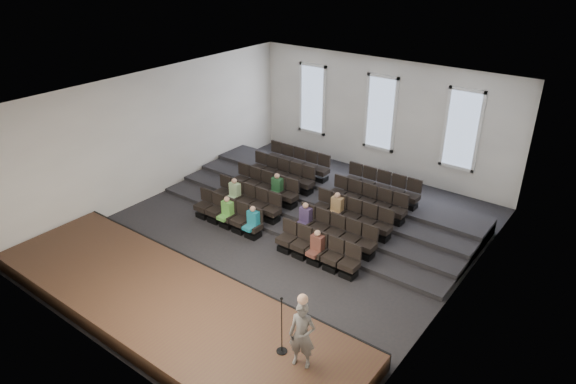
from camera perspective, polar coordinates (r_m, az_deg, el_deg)
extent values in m
plane|color=black|center=(17.93, -0.89, -4.94)|extent=(14.00, 14.00, 0.00)
cube|color=white|center=(15.92, -1.01, 10.68)|extent=(12.00, 14.00, 0.02)
cube|color=white|center=(22.36, 10.29, 8.16)|extent=(12.00, 0.04, 5.00)
cube|color=white|center=(12.69, -21.03, -8.04)|extent=(12.00, 0.04, 5.00)
cube|color=white|center=(20.77, -14.25, 6.37)|extent=(0.04, 14.00, 5.00)
cube|color=white|center=(14.26, 18.54, -3.63)|extent=(0.04, 14.00, 5.00)
cube|color=#3C241A|center=(14.82, -13.37, -12.14)|extent=(11.80, 3.60, 0.50)
cube|color=black|center=(15.73, -8.45, -9.12)|extent=(11.80, 0.06, 0.52)
cube|color=black|center=(19.53, 3.30, -1.92)|extent=(11.80, 4.80, 0.15)
cube|color=black|center=(19.89, 4.16, -1.16)|extent=(11.80, 3.75, 0.30)
cube|color=black|center=(20.25, 4.98, -0.43)|extent=(11.80, 2.70, 0.45)
cube|color=black|center=(20.62, 5.77, 0.28)|extent=(11.80, 1.65, 0.60)
cube|color=black|center=(19.35, -9.32, -2.47)|extent=(0.47, 0.43, 0.20)
cube|color=black|center=(19.20, -9.39, -1.65)|extent=(0.55, 0.50, 0.19)
cube|color=black|center=(19.14, -9.03, -0.34)|extent=(0.55, 0.08, 0.50)
cube|color=black|center=(18.96, -8.05, -3.00)|extent=(0.47, 0.43, 0.20)
cube|color=black|center=(18.81, -8.11, -2.17)|extent=(0.55, 0.50, 0.19)
cube|color=black|center=(18.75, -7.74, -0.83)|extent=(0.55, 0.08, 0.50)
cube|color=black|center=(18.59, -6.73, -3.55)|extent=(0.47, 0.43, 0.20)
cube|color=black|center=(18.44, -6.78, -2.72)|extent=(0.55, 0.50, 0.19)
cube|color=black|center=(18.38, -6.40, -1.35)|extent=(0.55, 0.08, 0.50)
cube|color=black|center=(18.23, -5.35, -4.13)|extent=(0.47, 0.43, 0.20)
cube|color=black|center=(18.07, -5.39, -3.28)|extent=(0.55, 0.50, 0.19)
cube|color=black|center=(18.01, -5.00, -1.88)|extent=(0.55, 0.08, 0.50)
cube|color=black|center=(17.88, -3.91, -4.72)|extent=(0.47, 0.43, 0.20)
cube|color=black|center=(17.72, -3.95, -3.86)|extent=(0.55, 0.50, 0.19)
cube|color=black|center=(17.66, -3.54, -2.44)|extent=(0.55, 0.08, 0.50)
cube|color=black|center=(17.09, -0.20, -6.24)|extent=(0.47, 0.43, 0.20)
cube|color=black|center=(16.93, -0.20, -5.35)|extent=(0.55, 0.50, 0.19)
cube|color=black|center=(16.86, 0.23, -3.87)|extent=(0.55, 0.08, 0.50)
cube|color=black|center=(16.79, 1.44, -6.90)|extent=(0.47, 0.43, 0.20)
cube|color=black|center=(16.63, 1.45, -6.01)|extent=(0.55, 0.50, 0.19)
cube|color=black|center=(16.56, 1.89, -4.49)|extent=(0.55, 0.08, 0.50)
cube|color=black|center=(16.51, 3.15, -7.58)|extent=(0.47, 0.43, 0.20)
cube|color=black|center=(16.34, 3.17, -6.67)|extent=(0.55, 0.50, 0.19)
cube|color=black|center=(16.27, 3.62, -5.14)|extent=(0.55, 0.08, 0.50)
cube|color=black|center=(16.25, 4.91, -8.27)|extent=(0.47, 0.43, 0.20)
cube|color=black|center=(16.07, 4.95, -7.36)|extent=(0.55, 0.50, 0.19)
cube|color=black|center=(16.00, 5.42, -5.80)|extent=(0.55, 0.08, 0.50)
cube|color=black|center=(16.00, 6.74, -8.98)|extent=(0.47, 0.43, 0.20)
cube|color=black|center=(15.82, 6.80, -8.06)|extent=(0.55, 0.50, 0.19)
cube|color=black|center=(15.75, 7.28, -6.48)|extent=(0.55, 0.08, 0.50)
cube|color=black|center=(19.92, -7.21, -0.94)|extent=(0.47, 0.43, 0.20)
cube|color=black|center=(19.78, -7.26, -0.14)|extent=(0.55, 0.50, 0.19)
cube|color=black|center=(19.74, -6.90, 1.14)|extent=(0.55, 0.08, 0.50)
cube|color=black|center=(19.54, -5.93, -1.43)|extent=(0.47, 0.43, 0.20)
cube|color=black|center=(19.40, -5.98, -0.62)|extent=(0.55, 0.50, 0.19)
cube|color=black|center=(19.36, -5.61, 0.69)|extent=(0.55, 0.08, 0.50)
cube|color=black|center=(19.18, -4.61, -1.93)|extent=(0.47, 0.43, 0.20)
cube|color=black|center=(19.04, -4.64, -1.11)|extent=(0.55, 0.50, 0.19)
cube|color=black|center=(18.99, -4.27, 0.22)|extent=(0.55, 0.08, 0.50)
cube|color=black|center=(18.83, -3.24, -2.46)|extent=(0.47, 0.43, 0.20)
cube|color=black|center=(18.69, -3.26, -1.62)|extent=(0.55, 0.50, 0.19)
cube|color=black|center=(18.64, -2.88, -0.27)|extent=(0.55, 0.08, 0.50)
cube|color=black|center=(18.49, -1.81, -3.00)|extent=(0.47, 0.43, 0.20)
cube|color=black|center=(18.35, -1.82, -2.15)|extent=(0.55, 0.50, 0.19)
cube|color=black|center=(18.30, -1.43, -0.77)|extent=(0.55, 0.08, 0.50)
cube|color=black|center=(17.74, 1.86, -4.37)|extent=(0.47, 0.43, 0.20)
cube|color=black|center=(17.58, 1.87, -3.51)|extent=(0.55, 0.50, 0.19)
cube|color=black|center=(17.53, 2.29, -2.07)|extent=(0.55, 0.08, 0.50)
cube|color=black|center=(17.45, 3.47, -4.97)|extent=(0.47, 0.43, 0.20)
cube|color=black|center=(17.29, 3.50, -4.10)|extent=(0.55, 0.50, 0.19)
cube|color=black|center=(17.24, 3.92, -2.64)|extent=(0.55, 0.08, 0.50)
cube|color=black|center=(17.18, 5.14, -5.59)|extent=(0.47, 0.43, 0.20)
cube|color=black|center=(17.02, 5.18, -4.70)|extent=(0.55, 0.50, 0.19)
cube|color=black|center=(16.97, 5.61, -3.22)|extent=(0.55, 0.08, 0.50)
cube|color=black|center=(16.92, 6.86, -6.22)|extent=(0.47, 0.43, 0.20)
cube|color=black|center=(16.76, 6.92, -5.32)|extent=(0.55, 0.50, 0.19)
cube|color=black|center=(16.71, 7.36, -3.82)|extent=(0.55, 0.08, 0.50)
cube|color=black|center=(16.69, 8.64, -6.86)|extent=(0.47, 0.43, 0.20)
cube|color=black|center=(16.52, 8.71, -5.96)|extent=(0.55, 0.50, 0.19)
cube|color=black|center=(16.47, 9.16, -4.43)|extent=(0.55, 0.08, 0.50)
cube|color=black|center=(20.53, -5.21, 0.50)|extent=(0.47, 0.42, 0.20)
cube|color=black|center=(20.40, -5.25, 1.28)|extent=(0.55, 0.50, 0.19)
cube|color=black|center=(20.37, -4.90, 2.52)|extent=(0.55, 0.08, 0.50)
cube|color=black|center=(20.17, -3.94, 0.05)|extent=(0.47, 0.42, 0.20)
cube|color=black|center=(20.03, -3.97, 0.85)|extent=(0.55, 0.50, 0.19)
cube|color=black|center=(20.00, -3.61, 2.11)|extent=(0.55, 0.08, 0.50)
cube|color=black|center=(19.82, -2.63, -0.41)|extent=(0.47, 0.42, 0.20)
cube|color=black|center=(19.68, -2.64, 0.40)|extent=(0.55, 0.50, 0.19)
cube|color=black|center=(19.65, -2.28, 1.68)|extent=(0.55, 0.08, 0.50)
cube|color=black|center=(19.48, -1.26, -0.89)|extent=(0.47, 0.42, 0.20)
cube|color=black|center=(19.34, -1.27, -0.07)|extent=(0.55, 0.50, 0.19)
cube|color=black|center=(19.31, -0.90, 1.24)|extent=(0.55, 0.08, 0.50)
cube|color=black|center=(19.15, 0.15, -1.38)|extent=(0.47, 0.42, 0.20)
cube|color=black|center=(19.01, 0.15, -0.55)|extent=(0.55, 0.50, 0.19)
cube|color=black|center=(18.98, 0.53, 0.78)|extent=(0.55, 0.08, 0.50)
cube|color=black|center=(18.42, 3.76, -2.64)|extent=(0.47, 0.42, 0.20)
cube|color=black|center=(18.27, 3.79, -1.79)|extent=(0.55, 0.50, 0.19)
cube|color=black|center=(18.24, 4.19, -0.40)|extent=(0.55, 0.08, 0.50)
cube|color=black|center=(18.14, 5.34, -3.18)|extent=(0.47, 0.42, 0.20)
cube|color=black|center=(17.99, 5.38, -2.32)|extent=(0.55, 0.50, 0.19)
cube|color=black|center=(17.96, 5.79, -0.92)|extent=(0.55, 0.08, 0.50)
cube|color=black|center=(17.88, 6.96, -3.74)|extent=(0.47, 0.42, 0.20)
cube|color=black|center=(17.73, 7.02, -2.88)|extent=(0.55, 0.50, 0.19)
cube|color=black|center=(17.70, 7.44, -1.45)|extent=(0.55, 0.08, 0.50)
cube|color=black|center=(17.64, 8.64, -4.32)|extent=(0.47, 0.42, 0.20)
cube|color=black|center=(17.48, 8.71, -3.44)|extent=(0.55, 0.50, 0.19)
cube|color=black|center=(17.45, 9.14, -2.00)|extent=(0.55, 0.08, 0.50)
cube|color=black|center=(17.41, 10.37, -4.90)|extent=(0.47, 0.42, 0.20)
cube|color=black|center=(17.25, 10.45, -4.02)|extent=(0.55, 0.50, 0.19)
cube|color=black|center=(17.22, 10.88, -2.55)|extent=(0.55, 0.08, 0.50)
cube|color=black|center=(21.18, -3.34, 1.85)|extent=(0.47, 0.42, 0.20)
cube|color=black|center=(21.05, -3.36, 2.61)|extent=(0.55, 0.50, 0.19)
cube|color=black|center=(21.04, -3.02, 3.82)|extent=(0.55, 0.08, 0.50)
cube|color=black|center=(20.82, -2.08, 1.44)|extent=(0.47, 0.42, 0.20)
cube|color=black|center=(20.70, -2.09, 2.22)|extent=(0.55, 0.50, 0.19)
cube|color=black|center=(20.68, -1.74, 3.44)|extent=(0.55, 0.08, 0.50)
cube|color=black|center=(20.48, -0.77, 1.01)|extent=(0.47, 0.42, 0.20)
cube|color=black|center=(20.35, -0.77, 1.80)|extent=(0.55, 0.50, 0.19)
cube|color=black|center=(20.34, -0.42, 3.05)|extent=(0.55, 0.08, 0.50)
cube|color=black|center=(20.16, 0.58, 0.58)|extent=(0.47, 0.42, 0.20)
cube|color=black|center=(20.03, 0.58, 1.38)|extent=(0.55, 0.50, 0.19)
cube|color=black|center=(20.01, 0.95, 2.64)|extent=(0.55, 0.08, 0.50)
cube|color=black|center=(19.84, 1.97, 0.12)|extent=(0.47, 0.42, 0.20)
cube|color=black|center=(19.71, 1.98, 0.93)|extent=(0.55, 0.50, 0.19)
cube|color=black|center=(19.69, 2.36, 2.22)|extent=(0.55, 0.08, 0.50)
cube|color=black|center=(19.14, 5.52, -1.03)|extent=(0.47, 0.42, 0.20)
cube|color=black|center=(19.00, 5.56, -0.20)|extent=(0.55, 0.50, 0.19)
cube|color=black|center=(18.98, 5.94, 1.14)|extent=(0.55, 0.08, 0.50)
cube|color=black|center=(18.87, 7.06, -1.53)|extent=(0.47, 0.42, 0.20)
cube|color=black|center=(18.73, 7.11, -0.69)|extent=(0.55, 0.50, 0.19)
cube|color=black|center=(18.72, 7.51, 0.66)|extent=(0.55, 0.08, 0.50)
cube|color=black|center=(18.62, 8.64, -2.04)|extent=(0.47, 0.42, 0.20)
cube|color=black|center=(18.48, 8.71, -1.19)|extent=(0.55, 0.50, 0.19)
cube|color=black|center=(18.46, 9.11, 0.18)|extent=(0.55, 0.08, 0.50)
cube|color=black|center=(18.39, 10.27, -2.57)|extent=(0.47, 0.42, 0.20)
cube|color=black|center=(18.24, 10.35, -1.71)|extent=(0.55, 0.50, 0.19)
cube|color=black|center=(18.23, 10.76, -0.32)|extent=(0.55, 0.08, 0.50)
cube|color=black|center=(18.17, 11.94, -3.10)|extent=(0.47, 0.42, 0.20)
cube|color=black|center=(18.02, 12.03, -2.24)|extent=(0.55, 0.50, 0.19)
cube|color=black|center=(18.01, 12.45, -0.84)|extent=(0.55, 0.08, 0.50)
cube|color=black|center=(21.85, -1.57, 3.11)|extent=(0.47, 0.42, 0.20)
cube|color=black|center=(21.73, -1.58, 3.87)|extent=(0.55, 0.50, 0.19)
cube|color=black|center=(21.74, -1.25, 5.03)|extent=(0.55, 0.08, 0.50)
cube|color=black|center=(21.51, -0.32, 2.74)|extent=(0.47, 0.42, 0.20)
cube|color=black|center=(21.39, -0.32, 3.50)|extent=(0.55, 0.50, 0.19)
cube|color=black|center=(21.39, 0.02, 4.68)|extent=(0.55, 0.08, 0.50)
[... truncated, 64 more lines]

